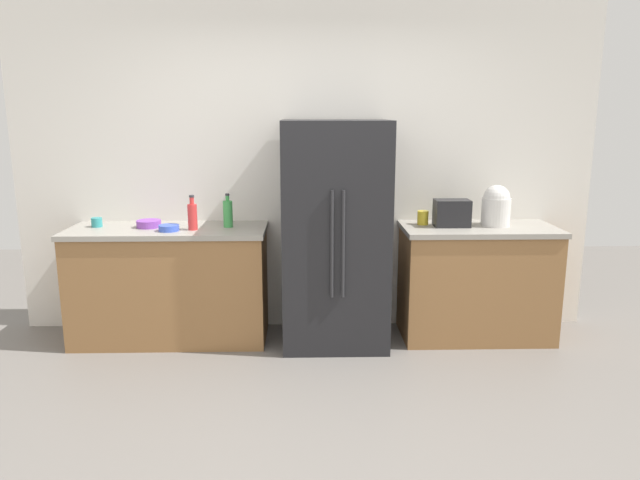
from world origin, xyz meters
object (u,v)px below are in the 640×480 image
(cup_b, at_px, (422,218))
(refrigerator, at_px, (334,234))
(rice_cooker, at_px, (496,206))
(bottle_b, at_px, (227,213))
(cup_a, at_px, (96,222))
(toaster, at_px, (451,213))
(bottle_a, at_px, (192,216))
(bowl_b, at_px, (168,228))
(bowl_a, at_px, (148,224))

(cup_b, bearing_deg, refrigerator, -166.93)
(rice_cooker, distance_m, bottle_b, 2.11)
(rice_cooker, relative_size, cup_a, 3.90)
(refrigerator, xyz_separation_m, rice_cooker, (1.27, 0.10, 0.20))
(toaster, bearing_deg, bottle_b, 179.46)
(rice_cooker, distance_m, bottle_a, 2.36)
(bowl_b, bearing_deg, cup_b, 6.15)
(bowl_a, bearing_deg, refrigerator, -3.95)
(toaster, height_order, rice_cooker, rice_cooker)
(bowl_a, bearing_deg, toaster, -0.51)
(bottle_b, relative_size, bowl_a, 1.40)
(cup_b, xyz_separation_m, bowl_a, (-2.16, -0.06, -0.03))
(bottle_a, distance_m, bowl_a, 0.39)
(cup_b, bearing_deg, bowl_a, -178.29)
(toaster, bearing_deg, bowl_a, 179.49)
(rice_cooker, height_order, bowl_b, rice_cooker)
(bowl_a, relative_size, bowl_b, 1.23)
(bottle_b, bearing_deg, cup_b, 2.57)
(toaster, bearing_deg, cup_b, 157.76)
(toaster, relative_size, bowl_b, 1.78)
(rice_cooker, relative_size, bowl_a, 1.72)
(cup_a, xyz_separation_m, bowl_b, (0.60, -0.17, -0.01))
(bottle_a, relative_size, cup_b, 2.44)
(rice_cooker, xyz_separation_m, bowl_a, (-2.72, -0.00, -0.13))
(refrigerator, xyz_separation_m, bowl_b, (-1.26, -0.05, 0.07))
(toaster, relative_size, rice_cooker, 0.84)
(toaster, relative_size, bottle_b, 1.03)
(rice_cooker, distance_m, cup_a, 3.14)
(toaster, xyz_separation_m, bottle_a, (-2.01, -0.09, 0.00))
(toaster, distance_m, cup_a, 2.78)
(bottle_a, bearing_deg, cup_b, 5.55)
(refrigerator, distance_m, cup_b, 0.73)
(toaster, height_order, bottle_a, bottle_a)
(bottle_b, distance_m, bowl_b, 0.46)
(bottle_b, height_order, cup_a, bottle_b)
(bowl_a, xyz_separation_m, bowl_b, (0.19, -0.15, -0.00))
(toaster, relative_size, bottle_a, 1.02)
(cup_a, bearing_deg, bottle_a, -9.93)
(cup_b, bearing_deg, bowl_b, -173.85)
(toaster, distance_m, rice_cooker, 0.36)
(bottle_a, distance_m, bowl_b, 0.20)
(toaster, xyz_separation_m, rice_cooker, (0.35, 0.03, 0.05))
(cup_a, height_order, bowl_b, cup_a)
(bottle_a, bearing_deg, refrigerator, 0.52)
(bottle_a, relative_size, bowl_a, 1.42)
(bottle_a, bearing_deg, bottle_b, 22.42)
(toaster, distance_m, bottle_a, 2.01)
(refrigerator, bearing_deg, bottle_b, 173.45)
(cup_a, height_order, bowl_a, cup_a)
(cup_a, distance_m, bowl_a, 0.41)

